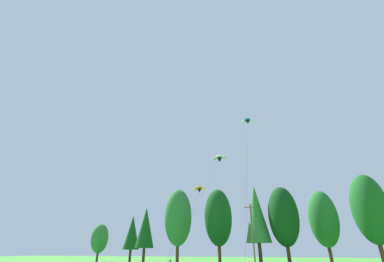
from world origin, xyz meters
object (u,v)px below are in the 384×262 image
at_px(utility_pole, 252,232).
at_px(parafoil_kite_far_white, 219,158).
at_px(parafoil_kite_high_orange, 199,189).
at_px(parafoil_kite_mid_blue_white, 248,121).

distance_m(utility_pole, parafoil_kite_far_white, 16.31).
bearing_deg(parafoil_kite_high_orange, parafoil_kite_mid_blue_white, 15.50).
relative_size(parafoil_kite_mid_blue_white, parafoil_kite_far_white, 1.10).
xyz_separation_m(utility_pole, parafoil_kite_far_white, (-5.78, 2.92, 14.97)).
xyz_separation_m(parafoil_kite_mid_blue_white, parafoil_kite_far_white, (-7.17, 7.62, -4.11)).
height_order(parafoil_kite_mid_blue_white, parafoil_kite_far_white, parafoil_kite_mid_blue_white).
bearing_deg(parafoil_kite_mid_blue_white, utility_pole, 106.44).
bearing_deg(utility_pole, parafoil_kite_high_orange, -136.12).
bearing_deg(utility_pole, parafoil_kite_far_white, 153.23).
height_order(utility_pole, parafoil_kite_high_orange, parafoil_kite_high_orange).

